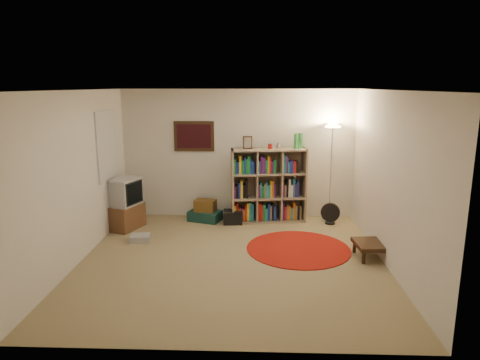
{
  "coord_description": "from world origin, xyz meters",
  "views": [
    {
      "loc": [
        0.34,
        -5.99,
        2.56
      ],
      "look_at": [
        0.1,
        0.6,
        1.1
      ],
      "focal_mm": 32.0,
      "sensor_mm": 36.0,
      "label": 1
    }
  ],
  "objects_px": {
    "bookshelf": "(267,186)",
    "floor_fan": "(330,214)",
    "side_table": "(373,245)",
    "suitcase": "(205,216)",
    "floor_lamp": "(332,140)",
    "tv_stand": "(125,204)"
  },
  "relations": [
    {
      "from": "tv_stand",
      "to": "side_table",
      "type": "distance_m",
      "value": 4.34
    },
    {
      "from": "bookshelf",
      "to": "floor_lamp",
      "type": "distance_m",
      "value": 1.49
    },
    {
      "from": "tv_stand",
      "to": "suitcase",
      "type": "bearing_deg",
      "value": 40.84
    },
    {
      "from": "floor_lamp",
      "to": "suitcase",
      "type": "xyz_separation_m",
      "value": [
        -2.4,
        -0.09,
        -1.46
      ]
    },
    {
      "from": "bookshelf",
      "to": "side_table",
      "type": "xyz_separation_m",
      "value": [
        1.56,
        -1.77,
        -0.48
      ]
    },
    {
      "from": "suitcase",
      "to": "side_table",
      "type": "height_order",
      "value": "side_table"
    },
    {
      "from": "bookshelf",
      "to": "floor_fan",
      "type": "relative_size",
      "value": 4.13
    },
    {
      "from": "floor_lamp",
      "to": "side_table",
      "type": "relative_size",
      "value": 3.24
    },
    {
      "from": "floor_fan",
      "to": "side_table",
      "type": "xyz_separation_m",
      "value": [
        0.37,
        -1.61,
        0.0
      ]
    },
    {
      "from": "bookshelf",
      "to": "suitcase",
      "type": "distance_m",
      "value": 1.33
    },
    {
      "from": "bookshelf",
      "to": "floor_fan",
      "type": "height_order",
      "value": "bookshelf"
    },
    {
      "from": "floor_lamp",
      "to": "suitcase",
      "type": "relative_size",
      "value": 2.74
    },
    {
      "from": "bookshelf",
      "to": "floor_lamp",
      "type": "bearing_deg",
      "value": -4.72
    },
    {
      "from": "suitcase",
      "to": "floor_fan",
      "type": "bearing_deg",
      "value": 15.8
    },
    {
      "from": "bookshelf",
      "to": "tv_stand",
      "type": "bearing_deg",
      "value": -175.68
    },
    {
      "from": "tv_stand",
      "to": "floor_lamp",
      "type": "bearing_deg",
      "value": 29.89
    },
    {
      "from": "floor_fan",
      "to": "bookshelf",
      "type": "bearing_deg",
      "value": -172.95
    },
    {
      "from": "floor_fan",
      "to": "tv_stand",
      "type": "height_order",
      "value": "tv_stand"
    },
    {
      "from": "bookshelf",
      "to": "floor_fan",
      "type": "distance_m",
      "value": 1.29
    },
    {
      "from": "bookshelf",
      "to": "side_table",
      "type": "relative_size",
      "value": 2.91
    },
    {
      "from": "bookshelf",
      "to": "suitcase",
      "type": "height_order",
      "value": "bookshelf"
    },
    {
      "from": "floor_fan",
      "to": "side_table",
      "type": "height_order",
      "value": "floor_fan"
    }
  ]
}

